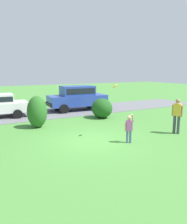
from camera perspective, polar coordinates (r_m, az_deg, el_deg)
ground_plane at (r=10.32m, az=-0.33°, el=-7.21°), size 80.00×80.00×0.00m
driveway_strip at (r=17.04m, az=-12.62°, el=-0.41°), size 28.00×4.40×0.02m
shrub_near_tree at (r=12.90m, az=-13.83°, el=0.04°), size 1.09×1.10×1.74m
shrub_centre_left at (r=15.15m, az=2.10°, el=0.95°), size 1.33×1.50×1.29m
parked_suv at (r=18.01m, az=-4.03°, el=3.82°), size 4.83×2.38×1.92m
child_thrower at (r=10.00m, az=8.84°, el=-3.63°), size 0.48×0.24×1.29m
frisbee at (r=10.49m, az=5.42°, el=6.42°), size 0.32×0.26×0.26m
adult_onlooker at (r=12.02m, az=20.04°, el=-0.49°), size 0.35×0.49×1.74m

